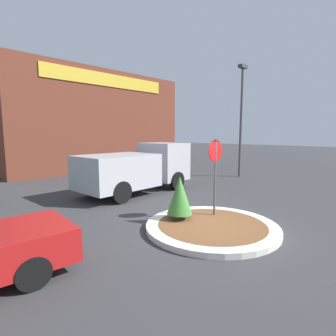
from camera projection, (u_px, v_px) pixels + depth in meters
ground_plane at (212, 229)px, 7.62m from camera, size 120.00×120.00×0.00m
traffic_island at (212, 227)px, 7.61m from camera, size 3.82×3.82×0.16m
stop_sign at (215, 165)px, 8.28m from camera, size 0.70×0.07×2.60m
island_shrub at (180, 195)px, 7.98m from camera, size 0.77×0.77×1.32m
utility_truck at (138, 167)px, 12.36m from camera, size 5.71×2.65×2.30m
storefront_building at (90, 122)px, 21.42m from camera, size 13.77×6.07×7.43m
light_pole at (241, 113)px, 16.62m from camera, size 0.70×0.30×7.02m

